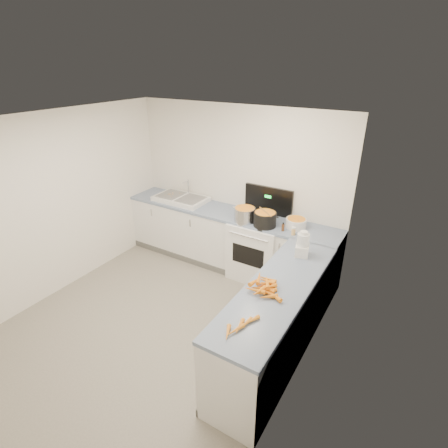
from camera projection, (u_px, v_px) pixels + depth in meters
The scene contains 19 objects.
floor at pixel (159, 324), 4.46m from camera, with size 3.50×4.00×0.00m, color gray, non-canonical shape.
ceiling at pixel (139, 124), 3.39m from camera, with size 3.50×4.00×0.00m, color white, non-canonical shape.
wall_back at pixel (237, 187), 5.47m from camera, with size 3.50×2.50×0.00m, color white, non-canonical shape.
wall_left at pixel (53, 207), 4.74m from camera, with size 4.00×2.50×0.00m, color white, non-canonical shape.
wall_right at pixel (299, 285), 3.11m from camera, with size 4.00×2.50×0.00m, color white, non-canonical shape.
counter_back at pixel (227, 239), 5.57m from camera, with size 3.50×0.62×0.94m.
counter_right at pixel (276, 322), 3.81m from camera, with size 0.62×2.20×0.94m.
stove at pixel (258, 248), 5.30m from camera, with size 0.76×0.65×1.36m.
sink at pixel (181, 199), 5.78m from camera, with size 0.86×0.52×0.31m.
steel_pot at pixel (245, 215), 5.03m from camera, with size 0.31×0.31×0.23m, color silver.
black_pot at pixel (265, 220), 4.88m from camera, with size 0.32×0.32×0.23m, color black.
wooden_spoon at pixel (265, 212), 4.83m from camera, with size 0.01×0.01×0.35m, color #AD7A47.
mixing_bowl at pixel (296, 223), 4.85m from camera, with size 0.28×0.28×0.13m, color white.
extract_bottle at pixel (283, 228), 4.76m from camera, with size 0.04×0.04×0.10m, color #593319.
spice_jar at pixel (293, 232), 4.65m from camera, with size 0.06×0.06×0.10m, color #E5B266.
food_processor at pixel (303, 245), 4.13m from camera, with size 0.20×0.22×0.32m.
carrot_pile at pixel (265, 287), 3.54m from camera, with size 0.40×0.39×0.09m.
peeled_carrots at pixel (240, 326), 3.04m from camera, with size 0.21×0.41×0.04m.
peelings at pixel (171, 194), 5.86m from camera, with size 0.24×0.22×0.01m.
Camera 1 is at (2.51, -2.55, 3.07)m, focal length 28.00 mm.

